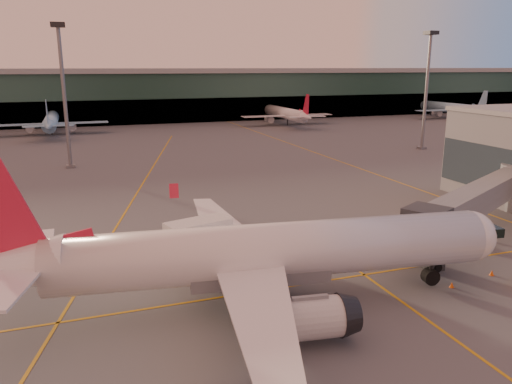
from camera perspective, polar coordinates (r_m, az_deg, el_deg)
name	(u,v)px	position (r m, az deg, el deg)	size (l,w,h in m)	color
ground	(342,308)	(40.20, 9.85, -12.95)	(600.00, 600.00, 0.00)	#4C4F54
taxi_markings	(158,188)	(78.31, -11.16, 0.46)	(100.12, 173.00, 0.01)	#CE9313
terminal	(133,96)	(173.91, -13.88, 10.65)	(400.00, 20.00, 17.60)	#19382D
mast_west_near	(63,86)	(96.99, -21.16, 11.27)	(2.40, 2.40, 25.60)	slate
mast_east_near	(427,82)	(118.31, 18.97, 11.80)	(2.40, 2.40, 25.60)	slate
distant_aircraft_row	(68,133)	(150.04, -20.72, 6.29)	(290.00, 34.00, 13.00)	#87BEE3
main_airplane	(256,255)	(38.64, -0.01, -7.19)	(41.88, 37.91, 12.65)	white
jet_bridge	(485,197)	(59.99, 24.73, -0.50)	(28.37, 16.92, 6.14)	slate
catering_truck	(199,241)	(46.31, -6.48, -5.59)	(6.38, 4.06, 4.58)	#9E2A16
pushback_tug	(434,231)	(58.19, 19.68, -4.26)	(3.10, 1.82, 1.54)	black
cone_nose	(492,273)	(49.90, 25.35, -8.34)	(0.40, 0.40, 0.51)	#DC520B
cone_wing_left	(203,234)	(55.38, -6.09, -4.83)	(0.39, 0.39, 0.49)	#DC520B
cone_fwd	(452,285)	(45.99, 21.47, -9.85)	(0.39, 0.39, 0.49)	#DC520B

